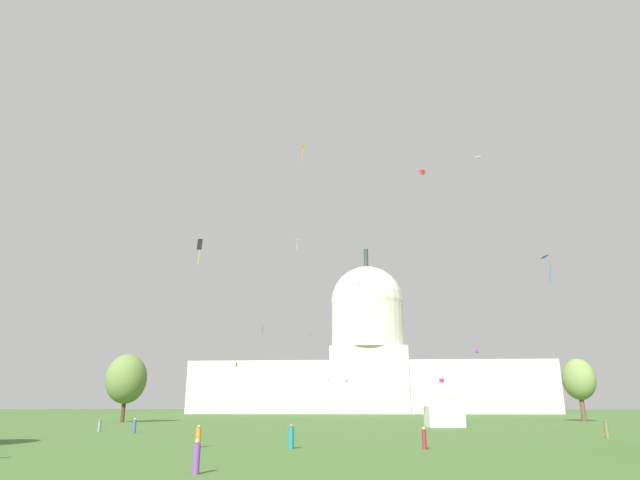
# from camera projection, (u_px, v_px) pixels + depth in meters

# --- Properties ---
(capitol_building) EXTENTS (136.43, 28.83, 64.72)m
(capitol_building) POSITION_uv_depth(u_px,v_px,m) (369.00, 361.00, 214.42)
(capitol_building) COLOR beige
(capitol_building) RESTS_ON ground_plane
(event_tent) EXTENTS (5.68, 6.74, 6.28)m
(event_tent) POSITION_uv_depth(u_px,v_px,m) (443.00, 405.00, 83.52)
(event_tent) COLOR white
(event_tent) RESTS_ON ground_plane
(tree_east_mid) EXTENTS (8.55, 8.88, 12.30)m
(tree_east_mid) POSITION_uv_depth(u_px,v_px,m) (579.00, 380.00, 112.59)
(tree_east_mid) COLOR brown
(tree_east_mid) RESTS_ON ground_plane
(tree_west_mid) EXTENTS (9.23, 9.11, 12.74)m
(tree_west_mid) POSITION_uv_depth(u_px,v_px,m) (126.00, 379.00, 107.13)
(tree_west_mid) COLOR #42301E
(tree_west_mid) RESTS_ON ground_plane
(person_olive_near_tree_west) EXTENTS (0.60, 0.60, 1.70)m
(person_olive_near_tree_west) POSITION_uv_depth(u_px,v_px,m) (607.00, 430.00, 55.30)
(person_olive_near_tree_west) COLOR olive
(person_olive_near_tree_west) RESTS_ON ground_plane
(person_maroon_deep_crowd) EXTENTS (0.48, 0.48, 1.60)m
(person_maroon_deep_crowd) POSITION_uv_depth(u_px,v_px,m) (424.00, 439.00, 41.20)
(person_maroon_deep_crowd) COLOR maroon
(person_maroon_deep_crowd) RESTS_ON ground_plane
(person_grey_front_left) EXTENTS (0.50, 0.50, 1.52)m
(person_grey_front_left) POSITION_uv_depth(u_px,v_px,m) (99.00, 426.00, 67.72)
(person_grey_front_left) COLOR gray
(person_grey_front_left) RESTS_ON ground_plane
(person_denim_edge_west) EXTENTS (0.58, 0.58, 1.66)m
(person_denim_edge_west) POSITION_uv_depth(u_px,v_px,m) (134.00, 426.00, 65.17)
(person_denim_edge_west) COLOR #3D5684
(person_denim_edge_west) RESTS_ON ground_plane
(person_orange_front_right) EXTENTS (0.54, 0.54, 1.68)m
(person_orange_front_right) POSITION_uv_depth(u_px,v_px,m) (198.00, 437.00, 43.02)
(person_orange_front_right) COLOR orange
(person_orange_front_right) RESTS_ON ground_plane
(person_purple_mid_center) EXTENTS (0.38, 0.38, 1.59)m
(person_purple_mid_center) POSITION_uv_depth(u_px,v_px,m) (197.00, 458.00, 26.49)
(person_purple_mid_center) COLOR #703D93
(person_purple_mid_center) RESTS_ON ground_plane
(person_teal_lawn_far_left) EXTENTS (0.63, 0.63, 1.76)m
(person_teal_lawn_far_left) POSITION_uv_depth(u_px,v_px,m) (291.00, 437.00, 41.83)
(person_teal_lawn_far_left) COLOR #1E757A
(person_teal_lawn_far_left) RESTS_ON ground_plane
(kite_cyan_mid) EXTENTS (0.36, 0.95, 4.17)m
(kite_cyan_mid) POSITION_uv_depth(u_px,v_px,m) (359.00, 285.00, 145.88)
(kite_cyan_mid) COLOR #33BCDB
(kite_black_mid) EXTENTS (0.92, 0.73, 3.66)m
(kite_black_mid) POSITION_uv_depth(u_px,v_px,m) (200.00, 246.00, 72.92)
(kite_black_mid) COLOR black
(kite_red_high) EXTENTS (1.44, 1.45, 3.84)m
(kite_red_high) POSITION_uv_depth(u_px,v_px,m) (422.00, 172.00, 133.01)
(kite_red_high) COLOR red
(kite_green_mid) EXTENTS (1.04, 1.67, 4.35)m
(kite_green_mid) POSITION_uv_depth(u_px,v_px,m) (312.00, 335.00, 189.73)
(kite_green_mid) COLOR green
(kite_magenta_low) EXTENTS (1.23, 1.23, 4.17)m
(kite_magenta_low) POSITION_uv_depth(u_px,v_px,m) (442.00, 381.00, 125.92)
(kite_magenta_low) COLOR #D1339E
(kite_yellow_mid) EXTENTS (1.50, 1.50, 3.04)m
(kite_yellow_mid) POSITION_uv_depth(u_px,v_px,m) (261.00, 323.00, 162.00)
(kite_yellow_mid) COLOR yellow
(kite_gold_high) EXTENTS (1.53, 1.08, 3.35)m
(kite_gold_high) POSITION_uv_depth(u_px,v_px,m) (297.00, 241.00, 167.88)
(kite_gold_high) COLOR gold
(kite_violet_low) EXTENTS (0.79, 0.82, 0.82)m
(kite_violet_low) POSITION_uv_depth(u_px,v_px,m) (477.00, 351.00, 148.64)
(kite_violet_low) COLOR purple
(kite_orange_high) EXTENTS (0.75, 0.58, 4.02)m
(kite_orange_high) POSITION_uv_depth(u_px,v_px,m) (303.00, 150.00, 120.09)
(kite_orange_high) COLOR orange
(kite_blue_low) EXTENTS (0.75, 1.62, 2.81)m
(kite_blue_low) POSITION_uv_depth(u_px,v_px,m) (549.00, 259.00, 58.12)
(kite_blue_low) COLOR blue
(kite_pink_high) EXTENTS (1.34, 0.98, 0.25)m
(kite_pink_high) POSITION_uv_depth(u_px,v_px,m) (478.00, 159.00, 117.54)
(kite_pink_high) COLOR pink
(kite_lime_low) EXTENTS (0.38, 0.89, 2.29)m
(kite_lime_low) POSITION_uv_depth(u_px,v_px,m) (236.00, 365.00, 120.35)
(kite_lime_low) COLOR #8CD133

